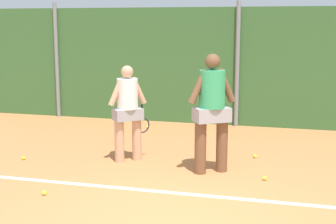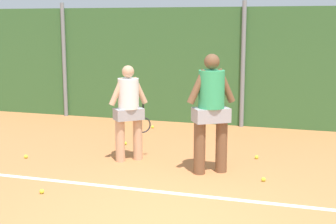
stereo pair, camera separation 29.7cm
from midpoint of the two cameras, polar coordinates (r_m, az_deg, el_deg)
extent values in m
plane|color=#C67542|center=(7.64, 2.80, -7.84)|extent=(24.31, 24.31, 0.00)
cube|color=#386633|center=(11.54, 7.42, 5.22)|extent=(15.80, 0.25, 2.74)
cylinder|color=gray|center=(12.80, -13.46, 5.83)|extent=(0.10, 0.10, 2.87)
cylinder|color=gray|center=(11.36, 7.31, 5.49)|extent=(0.10, 0.10, 2.87)
cube|color=white|center=(7.00, 1.56, -9.55)|extent=(11.55, 0.10, 0.01)
cylinder|color=brown|center=(7.97, 5.21, -3.98)|extent=(0.19, 0.19, 0.84)
cylinder|color=brown|center=(7.84, 2.70, -4.19)|extent=(0.19, 0.19, 0.84)
cube|color=#99999E|center=(7.78, 4.01, -0.30)|extent=(0.65, 0.58, 0.22)
cylinder|color=#339E60|center=(7.72, 4.05, 2.69)|extent=(0.41, 0.41, 0.60)
sphere|color=brown|center=(7.67, 4.09, 5.88)|extent=(0.24, 0.24, 0.24)
cylinder|color=brown|center=(7.80, 5.65, 3.07)|extent=(0.31, 0.24, 0.57)
cylinder|color=brown|center=(7.63, 2.43, 2.95)|extent=(0.31, 0.24, 0.57)
cylinder|color=tan|center=(8.53, -6.67, -3.41)|extent=(0.16, 0.16, 0.73)
cylinder|color=tan|center=(8.64, -4.63, -3.20)|extent=(0.16, 0.16, 0.73)
cube|color=#99999E|center=(8.48, -5.70, -0.26)|extent=(0.56, 0.54, 0.20)
cylinder|color=white|center=(8.42, -5.74, 2.13)|extent=(0.36, 0.36, 0.52)
sphere|color=tan|center=(8.38, -5.79, 4.68)|extent=(0.21, 0.21, 0.21)
cylinder|color=tan|center=(8.35, -7.05, 2.30)|extent=(0.25, 0.23, 0.50)
cylinder|color=tan|center=(8.49, -4.46, 2.48)|extent=(0.25, 0.23, 0.50)
cylinder|color=black|center=(8.62, -4.02, 0.21)|extent=(0.03, 0.03, 0.28)
torus|color=#26262B|center=(8.68, -4.00, -1.55)|extent=(0.23, 0.20, 0.28)
sphere|color=#CCDB33|center=(8.90, 9.13, -5.10)|extent=(0.07, 0.07, 0.07)
sphere|color=#CCDB33|center=(9.08, -17.35, -5.14)|extent=(0.07, 0.07, 0.07)
sphere|color=#CCDB33|center=(9.73, -6.20, -3.69)|extent=(0.07, 0.07, 0.07)
sphere|color=#CCDB33|center=(11.22, -3.15, -1.76)|extent=(0.07, 0.07, 0.07)
sphere|color=#CCDB33|center=(7.21, -15.34, -9.07)|extent=(0.07, 0.07, 0.07)
sphere|color=#CCDB33|center=(7.70, 10.08, -7.59)|extent=(0.07, 0.07, 0.07)
camera|label=1|loc=(0.15, -91.05, -0.19)|focal=52.47mm
camera|label=2|loc=(0.15, 88.95, 0.19)|focal=52.47mm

